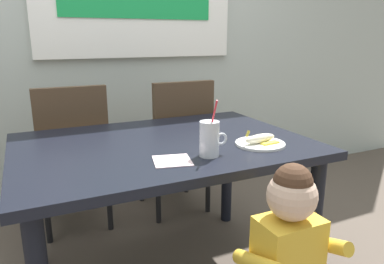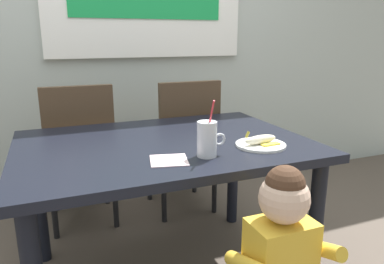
# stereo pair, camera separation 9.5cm
# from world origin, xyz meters

# --- Properties ---
(back_wall) EXTENTS (6.40, 0.17, 2.90)m
(back_wall) POSITION_xyz_m (0.00, 1.15, 1.45)
(back_wall) COLOR #ADB7B2
(back_wall) RESTS_ON ground
(dining_table) EXTENTS (1.37, 0.97, 0.75)m
(dining_table) POSITION_xyz_m (0.00, 0.00, 0.65)
(dining_table) COLOR black
(dining_table) RESTS_ON ground
(dining_chair_left) EXTENTS (0.44, 0.44, 0.96)m
(dining_chair_left) POSITION_xyz_m (-0.34, 0.73, 0.54)
(dining_chair_left) COLOR #4C3826
(dining_chair_left) RESTS_ON ground
(dining_chair_right) EXTENTS (0.44, 0.44, 0.96)m
(dining_chair_right) POSITION_xyz_m (0.36, 0.67, 0.54)
(dining_chair_right) COLOR #4C3826
(dining_chair_right) RESTS_ON ground
(toddler_standing) EXTENTS (0.33, 0.24, 0.84)m
(toddler_standing) POSITION_xyz_m (0.19, -0.70, 0.53)
(toddler_standing) COLOR #3F4760
(toddler_standing) RESTS_ON ground
(milk_cup) EXTENTS (0.13, 0.09, 0.25)m
(milk_cup) POSITION_xyz_m (0.10, -0.28, 0.82)
(milk_cup) COLOR silver
(milk_cup) RESTS_ON dining_table
(snack_plate) EXTENTS (0.23, 0.23, 0.01)m
(snack_plate) POSITION_xyz_m (0.39, -0.24, 0.76)
(snack_plate) COLOR white
(snack_plate) RESTS_ON dining_table
(peeled_banana) EXTENTS (0.17, 0.11, 0.07)m
(peeled_banana) POSITION_xyz_m (0.39, -0.24, 0.78)
(peeled_banana) COLOR #F4EAC6
(peeled_banana) RESTS_ON snack_plate
(paper_napkin) EXTENTS (0.18, 0.18, 0.00)m
(paper_napkin) POSITION_xyz_m (-0.07, -0.28, 0.75)
(paper_napkin) COLOR silver
(paper_napkin) RESTS_ON dining_table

